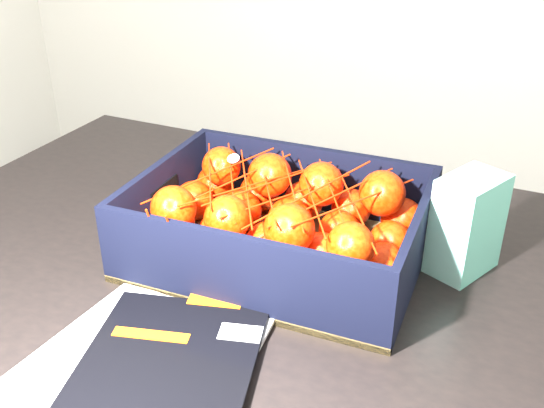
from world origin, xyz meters
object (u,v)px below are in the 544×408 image
at_px(table, 248,294).
at_px(magazine_stack, 146,369).
at_px(produce_crate, 279,236).
at_px(retail_carton, 467,225).

height_order(table, magazine_stack, magazine_stack).
relative_size(table, produce_crate, 2.86).
height_order(produce_crate, retail_carton, retail_carton).
bearing_deg(retail_carton, produce_crate, -138.21).
bearing_deg(produce_crate, table, 168.87).
distance_m(table, retail_carton, 0.38).
distance_m(magazine_stack, retail_carton, 0.50).
height_order(magazine_stack, retail_carton, retail_carton).
bearing_deg(table, retail_carton, 10.99).
xyz_separation_m(table, magazine_stack, (0.01, -0.32, 0.11)).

